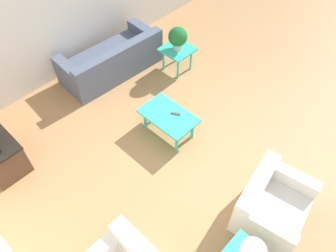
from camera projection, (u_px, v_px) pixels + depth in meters
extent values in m
plane|color=#A87A4C|center=(192.00, 142.00, 5.47)|extent=(14.00, 14.00, 0.00)
cube|color=silver|center=(66.00, 2.00, 5.80)|extent=(0.12, 7.20, 2.70)
cube|color=#4C566B|center=(111.00, 63.00, 6.50)|extent=(0.99, 2.03, 0.41)
cube|color=#4C566B|center=(120.00, 56.00, 6.06)|extent=(0.32, 1.99, 0.31)
cube|color=#4C566B|center=(145.00, 32.00, 6.66)|extent=(0.88, 0.25, 0.20)
cube|color=#4C566B|center=(69.00, 71.00, 5.87)|extent=(0.88, 0.25, 0.20)
cube|color=silver|center=(272.00, 210.00, 4.47)|extent=(0.95, 1.12, 0.40)
cube|color=silver|center=(257.00, 186.00, 4.30)|extent=(0.36, 1.02, 0.33)
cube|color=silver|center=(265.00, 225.00, 4.01)|extent=(0.82, 0.29, 0.22)
cube|color=silver|center=(290.00, 177.00, 4.46)|extent=(0.82, 0.29, 0.22)
cube|color=silver|center=(102.00, 251.00, 3.81)|extent=(0.16, 0.80, 0.22)
cube|color=#2DB79E|center=(168.00, 116.00, 5.30)|extent=(0.92, 0.57, 0.04)
cylinder|color=#2DB79E|center=(192.00, 130.00, 5.39)|extent=(0.05, 0.05, 0.39)
cylinder|color=#2DB79E|center=(161.00, 108.00, 5.72)|extent=(0.05, 0.05, 0.39)
cylinder|color=#2DB79E|center=(177.00, 143.00, 5.22)|extent=(0.05, 0.05, 0.39)
cylinder|color=#2DB79E|center=(145.00, 119.00, 5.54)|extent=(0.05, 0.05, 0.39)
cube|color=#2DB79E|center=(177.00, 49.00, 6.32)|extent=(0.57, 0.57, 0.04)
cylinder|color=#2DB79E|center=(191.00, 60.00, 6.51)|extent=(0.04, 0.04, 0.47)
cylinder|color=#2DB79E|center=(177.00, 51.00, 6.68)|extent=(0.04, 0.04, 0.47)
cylinder|color=#2DB79E|center=(178.00, 69.00, 6.33)|extent=(0.04, 0.04, 0.47)
cylinder|color=#2DB79E|center=(164.00, 60.00, 6.50)|extent=(0.04, 0.04, 0.47)
cylinder|color=#2DB79E|center=(238.00, 247.00, 4.11)|extent=(0.04, 0.04, 0.47)
cylinder|color=#B2ADA3|center=(178.00, 46.00, 6.26)|extent=(0.17, 0.17, 0.12)
sphere|color=#195B28|center=(178.00, 37.00, 6.10)|extent=(0.36, 0.36, 0.36)
cylinder|color=beige|center=(252.00, 252.00, 3.47)|extent=(0.27, 0.27, 0.21)
cube|color=#4C4C51|center=(176.00, 113.00, 5.29)|extent=(0.16, 0.11, 0.02)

